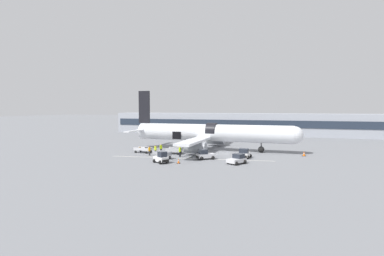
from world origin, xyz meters
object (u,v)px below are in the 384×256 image
baggage_tug_rear (237,159)px  ground_crew_loader_a (178,147)px  airplane (209,133)px  ground_crew_loader_b (155,150)px  baggage_cart_queued (144,150)px  baggage_cart_empty (162,155)px  baggage_cart_loading (174,151)px  ground_crew_driver (180,151)px  baggage_tug_lead (161,158)px  baggage_tug_spare (244,154)px  ground_crew_supervisor (199,148)px  ground_crew_marshal (149,151)px  ground_crew_helper (161,148)px  baggage_tug_mid (205,155)px

baggage_tug_rear → ground_crew_loader_a: bearing=146.3°
airplane → ground_crew_loader_b: bearing=-129.6°
baggage_cart_queued → baggage_cart_empty: bearing=-38.6°
baggage_cart_loading → ground_crew_driver: ground_crew_driver is taller
airplane → baggage_cart_loading: bearing=-126.1°
baggage_cart_empty → ground_crew_loader_b: ground_crew_loader_b is taller
baggage_tug_lead → baggage_tug_spare: size_ratio=1.00×
baggage_tug_rear → ground_crew_driver: bearing=161.9°
baggage_cart_loading → ground_crew_supervisor: 4.53m
baggage_cart_queued → ground_crew_loader_b: ground_crew_loader_b is taller
baggage_tug_spare → ground_crew_loader_b: size_ratio=1.51×
ground_crew_loader_a → ground_crew_marshal: (-2.96, -5.31, -0.02)m
baggage_tug_spare → ground_crew_helper: 14.49m
baggage_tug_rear → ground_crew_loader_a: size_ratio=1.99×
baggage_cart_loading → baggage_cart_queued: (-5.61, -0.49, -0.05)m
ground_crew_loader_b → baggage_cart_empty: bearing=-47.9°
ground_crew_driver → baggage_tug_lead: bearing=-94.6°
baggage_tug_mid → baggage_tug_spare: baggage_tug_spare is taller
baggage_tug_mid → ground_crew_loader_a: size_ratio=1.91×
baggage_tug_mid → baggage_cart_queued: (-12.11, 2.97, -0.15)m
ground_crew_loader_a → ground_crew_loader_b: 5.13m
airplane → ground_crew_driver: airplane is taller
ground_crew_driver → ground_crew_marshal: (-5.23, -0.46, -0.08)m
baggage_tug_mid → ground_crew_supervisor: ground_crew_supervisor is taller
ground_crew_driver → ground_crew_marshal: bearing=-175.0°
baggage_tug_lead → ground_crew_marshal: bearing=129.7°
ground_crew_marshal → ground_crew_loader_b: bearing=41.3°
ground_crew_loader_b → baggage_tug_lead: bearing=-58.1°
baggage_tug_lead → baggage_cart_empty: size_ratio=0.66×
baggage_cart_loading → ground_crew_driver: bearing=-51.0°
airplane → ground_crew_loader_a: (-4.80, -3.81, -2.30)m
baggage_cart_empty → ground_crew_marshal: ground_crew_marshal is taller
baggage_cart_loading → ground_crew_marshal: bearing=-138.1°
ground_crew_loader_a → ground_crew_driver: size_ratio=0.94×
baggage_cart_queued → ground_crew_helper: (3.17, 0.38, 0.36)m
baggage_cart_queued → baggage_cart_empty: baggage_cart_empty is taller
baggage_cart_loading → ground_crew_helper: bearing=-177.3°
ground_crew_loader_a → ground_crew_supervisor: ground_crew_supervisor is taller
baggage_tug_spare → ground_crew_loader_b: bearing=-173.2°
ground_crew_loader_b → ground_crew_marshal: (-0.77, -0.67, -0.08)m
baggage_tug_mid → baggage_cart_empty: 6.68m
ground_crew_helper → ground_crew_marshal: size_ratio=1.04×
baggage_tug_rear → baggage_cart_loading: size_ratio=0.90×
baggage_tug_spare → ground_crew_marshal: bearing=-171.0°
baggage_tug_lead → airplane: bearing=78.4°
baggage_tug_mid → ground_crew_loader_b: (-8.97, 1.23, 0.26)m
baggage_cart_empty → ground_crew_supervisor: (3.56, 7.77, 0.30)m
baggage_tug_lead → ground_crew_loader_a: size_ratio=1.63×
baggage_cart_loading → ground_crew_loader_a: bearing=96.6°
baggage_cart_loading → baggage_tug_mid: bearing=-28.1°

